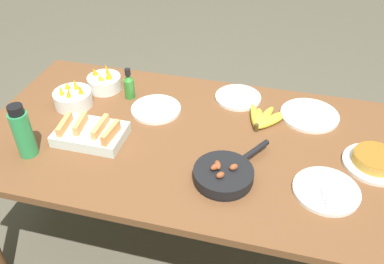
# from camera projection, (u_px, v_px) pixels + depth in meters

# --- Properties ---
(ground_plane) EXTENTS (14.00, 14.00, 0.00)m
(ground_plane) POSITION_uv_depth(u_px,v_px,m) (192.00, 242.00, 2.23)
(ground_plane) COLOR #565142
(dining_table) EXTENTS (1.87, 0.99, 0.74)m
(dining_table) POSITION_uv_depth(u_px,v_px,m) (192.00, 152.00, 1.82)
(dining_table) COLOR brown
(dining_table) RESTS_ON ground_plane
(banana_bunch) EXTENTS (0.18, 0.20, 0.04)m
(banana_bunch) POSITION_uv_depth(u_px,v_px,m) (262.00, 119.00, 1.85)
(banana_bunch) COLOR yellow
(banana_bunch) RESTS_ON dining_table
(melon_tray) EXTENTS (0.29, 0.20, 0.10)m
(melon_tray) POSITION_uv_depth(u_px,v_px,m) (91.00, 133.00, 1.74)
(melon_tray) COLOR silver
(melon_tray) RESTS_ON dining_table
(skillet) EXTENTS (0.27, 0.35, 0.08)m
(skillet) POSITION_uv_depth(u_px,v_px,m) (224.00, 174.00, 1.55)
(skillet) COLOR black
(skillet) RESTS_ON dining_table
(frittata_plate_center) EXTENTS (0.25, 0.25, 0.06)m
(frittata_plate_center) POSITION_uv_depth(u_px,v_px,m) (375.00, 161.00, 1.62)
(frittata_plate_center) COLOR white
(frittata_plate_center) RESTS_ON dining_table
(empty_plate_near_front) EXTENTS (0.27, 0.27, 0.02)m
(empty_plate_near_front) POSITION_uv_depth(u_px,v_px,m) (310.00, 115.00, 1.89)
(empty_plate_near_front) COLOR white
(empty_plate_near_front) RESTS_ON dining_table
(empty_plate_far_left) EXTENTS (0.25, 0.25, 0.02)m
(empty_plate_far_left) POSITION_uv_depth(u_px,v_px,m) (326.00, 191.00, 1.51)
(empty_plate_far_left) COLOR white
(empty_plate_far_left) RESTS_ON dining_table
(empty_plate_far_right) EXTENTS (0.23, 0.23, 0.02)m
(empty_plate_far_right) POSITION_uv_depth(u_px,v_px,m) (238.00, 97.00, 2.01)
(empty_plate_far_right) COLOR white
(empty_plate_far_right) RESTS_ON dining_table
(empty_plate_mid_edge) EXTENTS (0.24, 0.24, 0.02)m
(empty_plate_mid_edge) POSITION_uv_depth(u_px,v_px,m) (156.00, 109.00, 1.93)
(empty_plate_mid_edge) COLOR white
(empty_plate_mid_edge) RESTS_ON dining_table
(fruit_bowl_mango) EXTENTS (0.18, 0.18, 0.13)m
(fruit_bowl_mango) POSITION_uv_depth(u_px,v_px,m) (73.00, 98.00, 1.94)
(fruit_bowl_mango) COLOR white
(fruit_bowl_mango) RESTS_ON dining_table
(fruit_bowl_citrus) EXTENTS (0.17, 0.17, 0.12)m
(fruit_bowl_citrus) POSITION_uv_depth(u_px,v_px,m) (104.00, 82.00, 2.06)
(fruit_bowl_citrus) COLOR white
(fruit_bowl_citrus) RESTS_ON dining_table
(water_bottle) EXTENTS (0.08, 0.08, 0.24)m
(water_bottle) POSITION_uv_depth(u_px,v_px,m) (23.00, 132.00, 1.62)
(water_bottle) COLOR #2D9351
(water_bottle) RESTS_ON dining_table
(hot_sauce_bottle) EXTENTS (0.05, 0.05, 0.16)m
(hot_sauce_bottle) POSITION_uv_depth(u_px,v_px,m) (129.00, 85.00, 1.98)
(hot_sauce_bottle) COLOR #337F2D
(hot_sauce_bottle) RESTS_ON dining_table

